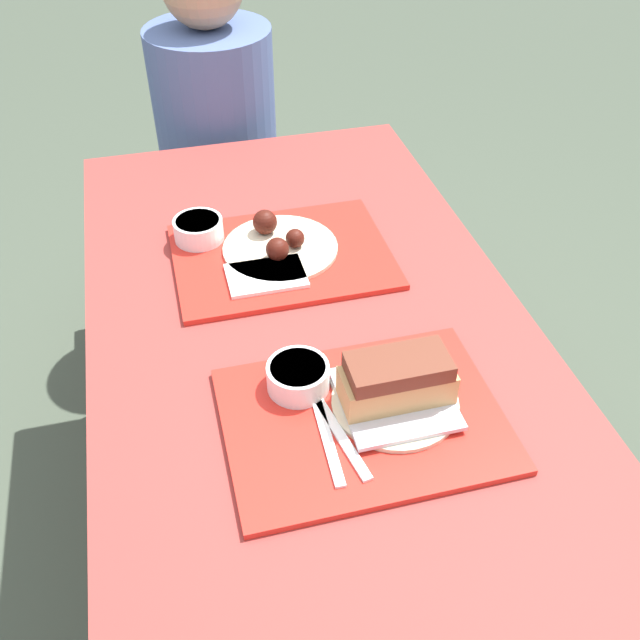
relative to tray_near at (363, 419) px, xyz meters
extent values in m
plane|color=#424C3D|center=(-0.02, 0.18, -0.78)|extent=(12.00, 12.00, 0.00)
cube|color=maroon|center=(-0.02, 0.18, -0.03)|extent=(0.79, 1.61, 0.04)
cylinder|color=maroon|center=(-0.36, 0.91, -0.41)|extent=(0.07, 0.07, 0.73)
cylinder|color=maroon|center=(0.31, 0.91, -0.41)|extent=(0.07, 0.07, 0.73)
cube|color=maroon|center=(-0.02, 1.21, -0.34)|extent=(0.75, 0.28, 0.04)
cylinder|color=maroon|center=(-0.34, 1.21, -0.57)|extent=(0.06, 0.06, 0.42)
cylinder|color=maroon|center=(0.29, 1.21, -0.57)|extent=(0.06, 0.06, 0.42)
cube|color=red|center=(0.00, 0.00, 0.00)|extent=(0.43, 0.32, 0.01)
cube|color=red|center=(-0.03, 0.46, 0.00)|extent=(0.43, 0.32, 0.01)
cylinder|color=white|center=(-0.08, 0.09, 0.03)|extent=(0.10, 0.10, 0.05)
cylinder|color=beige|center=(-0.08, 0.09, 0.05)|extent=(0.09, 0.09, 0.01)
cylinder|color=beige|center=(0.06, 0.01, 0.01)|extent=(0.20, 0.20, 0.01)
cube|color=silver|center=(0.06, 0.01, 0.02)|extent=(0.17, 0.17, 0.01)
cube|color=tan|center=(0.06, 0.01, 0.05)|extent=(0.17, 0.08, 0.05)
cube|color=brown|center=(0.06, 0.01, 0.09)|extent=(0.16, 0.08, 0.03)
cube|color=white|center=(-0.07, -0.03, 0.01)|extent=(0.02, 0.17, 0.00)
cube|color=white|center=(-0.04, -0.03, 0.01)|extent=(0.05, 0.17, 0.00)
cube|color=#A59E93|center=(-0.01, 0.07, 0.01)|extent=(0.04, 0.03, 0.01)
cylinder|color=white|center=(-0.19, 0.55, 0.03)|extent=(0.10, 0.10, 0.05)
cylinder|color=beige|center=(-0.19, 0.55, 0.05)|extent=(0.09, 0.09, 0.01)
cylinder|color=beige|center=(-0.03, 0.47, 0.01)|extent=(0.23, 0.23, 0.01)
sphere|color=#42140C|center=(0.00, 0.47, 0.03)|extent=(0.04, 0.04, 0.04)
sphere|color=#42140C|center=(-0.05, 0.53, 0.04)|extent=(0.05, 0.05, 0.05)
sphere|color=#42140C|center=(-0.04, 0.43, 0.04)|extent=(0.05, 0.05, 0.05)
cube|color=white|center=(-0.08, 0.39, 0.01)|extent=(0.15, 0.10, 0.01)
cylinder|color=#4C6093|center=(-0.06, 1.21, -0.06)|extent=(0.34, 0.34, 0.53)
camera|label=1|loc=(-0.25, -0.70, 0.84)|focal=40.00mm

